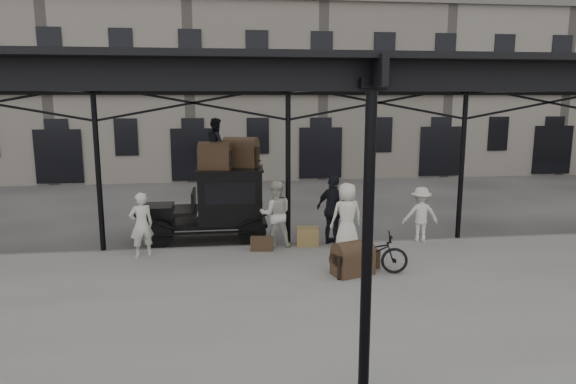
# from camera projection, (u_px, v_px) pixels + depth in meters

# --- Properties ---
(ground) EXTENTS (120.00, 120.00, 0.00)m
(ground) POSITION_uv_depth(u_px,v_px,m) (298.00, 272.00, 12.46)
(ground) COLOR #383533
(ground) RESTS_ON ground
(platform) EXTENTS (28.00, 8.00, 0.15)m
(platform) POSITION_uv_depth(u_px,v_px,m) (313.00, 301.00, 10.49)
(platform) COLOR slate
(platform) RESTS_ON ground
(canopy) EXTENTS (22.50, 9.00, 4.74)m
(canopy) POSITION_uv_depth(u_px,v_px,m) (312.00, 76.00, 9.95)
(canopy) COLOR black
(canopy) RESTS_ON ground
(building_frontage) EXTENTS (64.00, 8.00, 14.00)m
(building_frontage) POSITION_uv_depth(u_px,v_px,m) (252.00, 47.00, 28.75)
(building_frontage) COLOR slate
(building_frontage) RESTS_ON ground
(taxi) EXTENTS (3.65, 1.55, 2.18)m
(taxi) POSITION_uv_depth(u_px,v_px,m) (219.00, 201.00, 15.03)
(taxi) COLOR black
(taxi) RESTS_ON ground
(porter_left) EXTENTS (0.72, 0.62, 1.68)m
(porter_left) POSITION_uv_depth(u_px,v_px,m) (141.00, 225.00, 13.10)
(porter_left) COLOR beige
(porter_left) RESTS_ON platform
(porter_midleft) EXTENTS (0.91, 0.72, 1.83)m
(porter_midleft) POSITION_uv_depth(u_px,v_px,m) (276.00, 214.00, 13.98)
(porter_midleft) COLOR beige
(porter_midleft) RESTS_ON platform
(porter_centre) EXTENTS (0.97, 0.72, 1.80)m
(porter_centre) POSITION_uv_depth(u_px,v_px,m) (347.00, 216.00, 13.83)
(porter_centre) COLOR silver
(porter_centre) RESTS_ON platform
(porter_official) EXTENTS (1.09, 1.19, 1.95)m
(porter_official) POSITION_uv_depth(u_px,v_px,m) (334.00, 210.00, 14.16)
(porter_official) COLOR black
(porter_official) RESTS_ON platform
(porter_right) EXTENTS (1.06, 0.67, 1.56)m
(porter_right) POSITION_uv_depth(u_px,v_px,m) (421.00, 214.00, 14.51)
(porter_right) COLOR silver
(porter_right) RESTS_ON platform
(bicycle) EXTENTS (1.91, 0.97, 0.96)m
(bicycle) POSITION_uv_depth(u_px,v_px,m) (368.00, 253.00, 11.92)
(bicycle) COLOR black
(bicycle) RESTS_ON platform
(porter_roof) EXTENTS (0.65, 0.78, 1.44)m
(porter_roof) POSITION_uv_depth(u_px,v_px,m) (216.00, 143.00, 14.63)
(porter_roof) COLOR black
(porter_roof) RESTS_ON taxi
(steamer_trunk_roof_near) EXTENTS (0.98, 0.70, 0.65)m
(steamer_trunk_roof_near) POSITION_uv_depth(u_px,v_px,m) (215.00, 158.00, 14.55)
(steamer_trunk_roof_near) COLOR #44331F
(steamer_trunk_roof_near) RESTS_ON taxi
(steamer_trunk_roof_far) EXTENTS (1.14, 0.93, 0.73)m
(steamer_trunk_roof_far) POSITION_uv_depth(u_px,v_px,m) (241.00, 154.00, 15.07)
(steamer_trunk_roof_far) COLOR #44331F
(steamer_trunk_roof_far) RESTS_ON taxi
(steamer_trunk_platform) EXTENTS (1.04, 0.84, 0.66)m
(steamer_trunk_platform) POSITION_uv_depth(u_px,v_px,m) (353.00, 261.00, 11.84)
(steamer_trunk_platform) COLOR #44331F
(steamer_trunk_platform) RESTS_ON platform
(wicker_hamper) EXTENTS (0.65, 0.52, 0.50)m
(wicker_hamper) POSITION_uv_depth(u_px,v_px,m) (308.00, 236.00, 14.21)
(wicker_hamper) COLOR olive
(wicker_hamper) RESTS_ON platform
(suitcase_upright) EXTENTS (0.20, 0.61, 0.45)m
(suitcase_upright) POSITION_uv_depth(u_px,v_px,m) (373.00, 256.00, 12.49)
(suitcase_upright) COLOR #44331F
(suitcase_upright) RESTS_ON platform
(suitcase_flat) EXTENTS (0.61, 0.23, 0.40)m
(suitcase_flat) POSITION_uv_depth(u_px,v_px,m) (262.00, 244.00, 13.66)
(suitcase_flat) COLOR #44331F
(suitcase_flat) RESTS_ON platform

